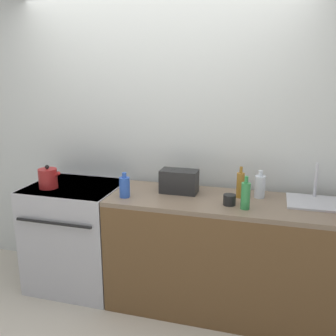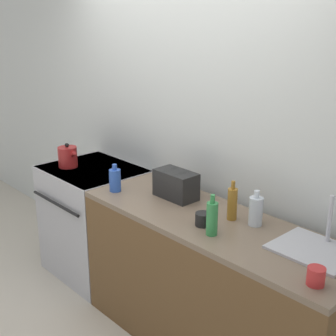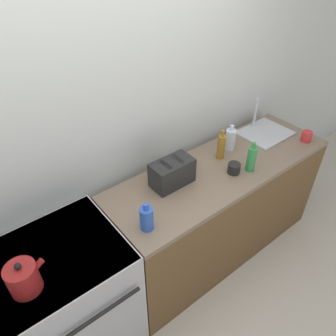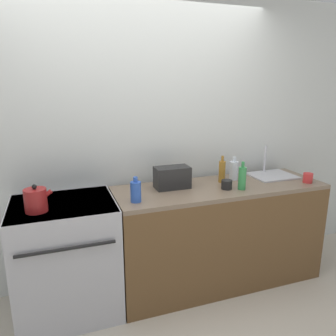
# 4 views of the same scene
# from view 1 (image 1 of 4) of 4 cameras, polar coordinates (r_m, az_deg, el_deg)

# --- Properties ---
(ground_plane) EXTENTS (12.00, 12.00, 0.00)m
(ground_plane) POSITION_cam_1_polar(r_m,az_deg,el_deg) (3.21, -4.86, -21.57)
(ground_plane) COLOR beige
(wall_back) EXTENTS (8.00, 0.05, 2.60)m
(wall_back) POSITION_cam_1_polar(r_m,az_deg,el_deg) (3.33, -1.01, 4.29)
(wall_back) COLOR silver
(wall_back) RESTS_ON ground_plane
(stove) EXTENTS (0.78, 0.70, 0.93)m
(stove) POSITION_cam_1_polar(r_m,az_deg,el_deg) (3.49, -13.64, -9.79)
(stove) COLOR #B7B7BC
(stove) RESTS_ON ground_plane
(counter_block) EXTENTS (1.89, 0.63, 0.93)m
(counter_block) POSITION_cam_1_polar(r_m,az_deg,el_deg) (3.09, 9.11, -13.08)
(counter_block) COLOR brown
(counter_block) RESTS_ON ground_plane
(kettle) EXTENTS (0.20, 0.16, 0.20)m
(kettle) POSITION_cam_1_polar(r_m,az_deg,el_deg) (3.31, -17.80, -1.50)
(kettle) COLOR maroon
(kettle) RESTS_ON stove
(toaster) EXTENTS (0.30, 0.17, 0.19)m
(toaster) POSITION_cam_1_polar(r_m,az_deg,el_deg) (3.03, 1.71, -2.02)
(toaster) COLOR black
(toaster) RESTS_ON counter_block
(sink_tray) EXTENTS (0.42, 0.35, 0.28)m
(sink_tray) POSITION_cam_1_polar(r_m,az_deg,el_deg) (3.01, 21.60, -4.72)
(sink_tray) COLOR #B7B7BC
(sink_tray) RESTS_ON counter_block
(bottle_clear) EXTENTS (0.08, 0.08, 0.22)m
(bottle_clear) POSITION_cam_1_polar(r_m,az_deg,el_deg) (2.99, 13.82, -2.72)
(bottle_clear) COLOR silver
(bottle_clear) RESTS_ON counter_block
(bottle_green) EXTENTS (0.07, 0.07, 0.24)m
(bottle_green) POSITION_cam_1_polar(r_m,az_deg,el_deg) (2.72, 11.73, -4.10)
(bottle_green) COLOR #338C47
(bottle_green) RESTS_ON counter_block
(bottle_amber) EXTENTS (0.06, 0.06, 0.25)m
(bottle_amber) POSITION_cam_1_polar(r_m,az_deg,el_deg) (2.96, 10.97, -2.51)
(bottle_amber) COLOR #9E6B23
(bottle_amber) RESTS_ON counter_block
(bottle_blue) EXTENTS (0.08, 0.08, 0.20)m
(bottle_blue) POSITION_cam_1_polar(r_m,az_deg,el_deg) (2.94, -6.63, -2.88)
(bottle_blue) COLOR #2D56B7
(bottle_blue) RESTS_ON counter_block
(cup_black) EXTENTS (0.09, 0.09, 0.08)m
(cup_black) POSITION_cam_1_polar(r_m,az_deg,el_deg) (2.80, 9.35, -4.80)
(cup_black) COLOR black
(cup_black) RESTS_ON counter_block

